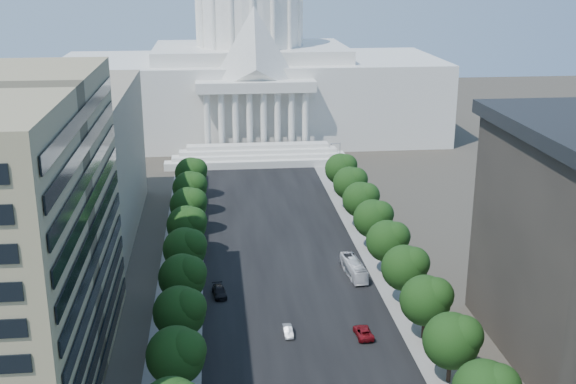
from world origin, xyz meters
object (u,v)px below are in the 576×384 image
object	(u,v)px
city_bus	(354,268)
car_red	(363,332)
car_dark_b	(219,292)
car_silver	(288,331)

from	to	relation	value
city_bus	car_red	bearing A→B (deg)	-102.21
car_red	car_dark_b	size ratio (longest dim) A/B	1.00
car_dark_b	car_silver	bearing A→B (deg)	-63.04
car_red	car_dark_b	world-z (taller)	car_dark_b
car_dark_b	city_bus	size ratio (longest dim) A/B	0.49
car_silver	city_bus	size ratio (longest dim) A/B	0.37
car_dark_b	city_bus	distance (m)	24.88
car_red	city_bus	distance (m)	22.29
car_silver	car_red	bearing A→B (deg)	-10.23
car_red	city_bus	bearing A→B (deg)	-100.56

